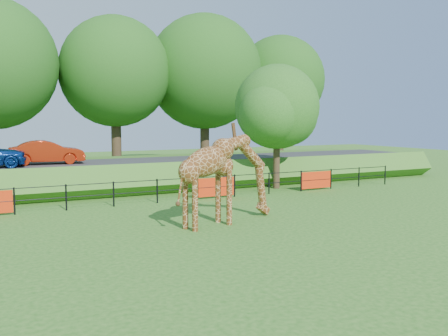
{
  "coord_description": "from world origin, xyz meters",
  "views": [
    {
      "loc": [
        -7.64,
        -13.25,
        3.8
      ],
      "look_at": [
        0.81,
        2.99,
        2.0
      ],
      "focal_mm": 40.0,
      "sensor_mm": 36.0,
      "label": 1
    }
  ],
  "objects_px": {
    "giraffe": "(226,179)",
    "visitor": "(225,177)",
    "car_red": "(47,152)",
    "tree_east": "(278,110)"
  },
  "relations": [
    {
      "from": "car_red",
      "to": "tree_east",
      "type": "bearing_deg",
      "value": -108.64
    },
    {
      "from": "visitor",
      "to": "tree_east",
      "type": "relative_size",
      "value": 0.23
    },
    {
      "from": "giraffe",
      "to": "tree_east",
      "type": "xyz_separation_m",
      "value": [
        6.84,
        6.94,
        2.66
      ]
    },
    {
      "from": "giraffe",
      "to": "car_red",
      "type": "relative_size",
      "value": 1.19
    },
    {
      "from": "car_red",
      "to": "visitor",
      "type": "height_order",
      "value": "car_red"
    },
    {
      "from": "car_red",
      "to": "tree_east",
      "type": "height_order",
      "value": "tree_east"
    },
    {
      "from": "visitor",
      "to": "tree_east",
      "type": "distance_m",
      "value": 4.72
    },
    {
      "from": "giraffe",
      "to": "car_red",
      "type": "distance_m",
      "value": 12.58
    },
    {
      "from": "visitor",
      "to": "giraffe",
      "type": "bearing_deg",
      "value": 40.43
    },
    {
      "from": "giraffe",
      "to": "visitor",
      "type": "bearing_deg",
      "value": 46.85
    }
  ]
}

